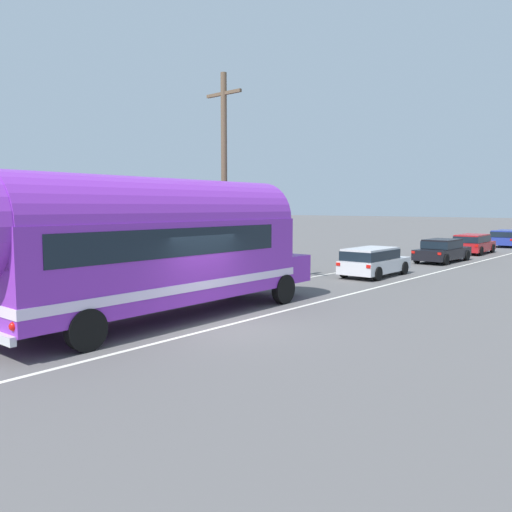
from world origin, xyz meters
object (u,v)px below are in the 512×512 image
Objects in this scene: car_lead at (373,260)px; car_second at (442,250)px; car_third at (473,243)px; car_fourth at (508,237)px; utility_pole at (224,178)px; painted_bus at (150,242)px.

car_second is at bearing 89.45° from car_lead.
car_lead is 0.99× the size of car_third.
car_second is 6.64m from car_third.
car_fourth is (-0.32, 15.12, 0.05)m from car_second.
utility_pole is 0.70× the size of painted_bus.
painted_bus is 21.45m from car_second.
car_third is (2.56, 22.27, -3.63)m from utility_pole.
car_fourth is (-0.10, 36.52, -1.51)m from painted_bus.
car_lead is 23.65m from car_fourth.
car_third and car_fourth have the same top height.
car_lead is at bearing 68.33° from utility_pole.
car_second is at bearing -86.95° from car_third.
car_third is (-0.35, 6.63, 0.05)m from car_second.
car_second is at bearing -88.78° from car_fourth.
painted_bus reaches higher than car_third.
painted_bus reaches higher than car_lead.
car_second is 15.13m from car_fourth.
car_lead and car_fourth have the same top height.
utility_pole reaches higher than car_third.
car_lead is 8.52m from car_second.
car_third is 8.49m from car_fourth.
car_fourth is (2.59, 30.76, -3.63)m from utility_pole.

